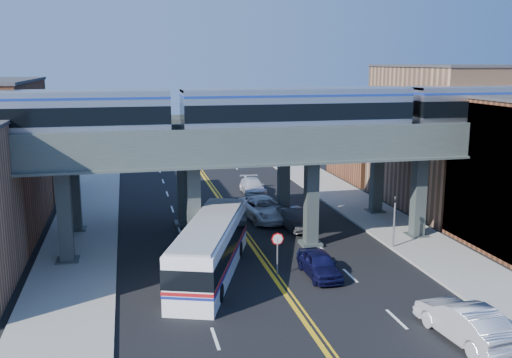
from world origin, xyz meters
TOP-DOWN VIEW (x-y plane):
  - ground at (0.00, 0.00)m, footprint 120.00×120.00m
  - sidewalk_west at (-11.50, 10.00)m, footprint 5.00×70.00m
  - sidewalk_east at (11.50, 10.00)m, footprint 5.00×70.00m
  - building_west_c at (-18.50, 29.00)m, footprint 8.00×10.00m
  - building_east_b at (18.50, 16.00)m, footprint 8.00×14.00m
  - building_east_c at (18.50, 29.00)m, footprint 8.00×10.00m
  - mural_panel at (14.55, 4.00)m, footprint 0.10×9.50m
  - elevated_viaduct_near at (0.00, 8.00)m, footprint 52.00×3.60m
  - elevated_viaduct_far at (0.00, 15.00)m, footprint 52.00×3.60m
  - transit_train at (2.91, 8.00)m, footprint 46.62×2.92m
  - stop_sign at (0.30, 3.00)m, footprint 0.76×0.09m
  - traffic_signal at (9.20, 6.00)m, footprint 0.15×0.18m
  - transit_bus at (-3.51, 3.99)m, footprint 6.52×12.27m
  - car_lane_a at (2.70, 2.39)m, footprint 1.81×4.38m
  - car_lane_b at (4.01, 12.18)m, footprint 2.14×4.74m
  - car_lane_c at (2.44, 15.21)m, footprint 3.70×6.61m
  - car_lane_d at (3.49, 24.09)m, footprint 2.30×5.16m
  - car_parked_curb at (6.50, -6.60)m, footprint 2.42×5.51m

SIDE VIEW (x-z plane):
  - ground at x=0.00m, z-range 0.00..0.00m
  - sidewalk_west at x=-11.50m, z-range 0.00..0.16m
  - sidewalk_east at x=11.50m, z-range 0.00..0.16m
  - car_lane_d at x=3.49m, z-range 0.00..1.47m
  - car_lane_a at x=2.70m, z-range 0.00..1.48m
  - car_lane_b at x=4.01m, z-range 0.00..1.51m
  - car_lane_c at x=2.44m, z-range 0.00..1.75m
  - car_parked_curb at x=6.50m, z-range 0.00..1.76m
  - transit_bus at x=-3.51m, z-range 0.04..3.15m
  - stop_sign at x=0.30m, z-range 0.44..3.07m
  - traffic_signal at x=9.20m, z-range 0.25..4.35m
  - building_west_c at x=-18.50m, z-range 0.00..8.00m
  - building_east_c at x=18.50m, z-range 0.00..9.00m
  - mural_panel at x=14.55m, z-range 0.00..9.50m
  - building_east_b at x=18.50m, z-range 0.00..12.00m
  - elevated_viaduct_near at x=0.00m, z-range 2.77..10.17m
  - elevated_viaduct_far at x=0.00m, z-range 2.77..10.17m
  - transit_train at x=2.91m, z-range 7.54..10.95m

